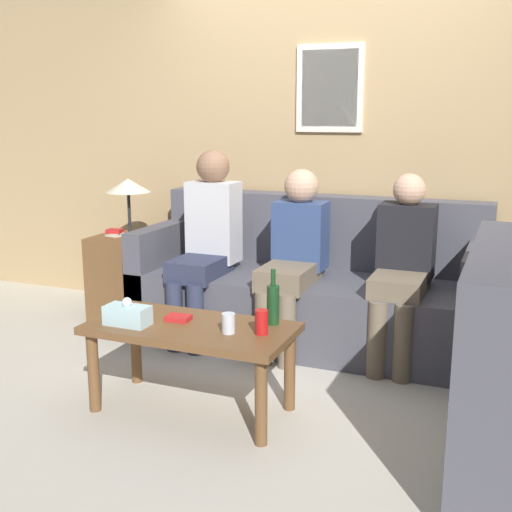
{
  "coord_description": "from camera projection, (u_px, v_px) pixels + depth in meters",
  "views": [
    {
      "loc": [
        1.27,
        -3.52,
        1.53
      ],
      "look_at": [
        -0.11,
        -0.14,
        0.72
      ],
      "focal_mm": 45.0,
      "sensor_mm": 36.0,
      "label": 1
    }
  ],
  "objects": [
    {
      "name": "ground_plane",
      "position": [
        281.0,
        365.0,
        3.98
      ],
      "size": [
        16.0,
        16.0,
        0.0
      ],
      "primitive_type": "plane",
      "color": "beige"
    },
    {
      "name": "wall_back",
      "position": [
        330.0,
        146.0,
        4.59
      ],
      "size": [
        9.0,
        0.08,
        2.6
      ],
      "color": "tan",
      "rests_on": "ground_plane"
    },
    {
      "name": "couch_main",
      "position": [
        308.0,
        292.0,
        4.38
      ],
      "size": [
        2.32,
        0.87,
        0.97
      ],
      "color": "#4C4C56",
      "rests_on": "ground_plane"
    },
    {
      "name": "coffee_table",
      "position": [
        191.0,
        338.0,
        3.3
      ],
      "size": [
        1.06,
        0.52,
        0.47
      ],
      "color": "brown",
      "rests_on": "ground_plane"
    },
    {
      "name": "side_table_with_lamp",
      "position": [
        126.0,
        270.0,
        4.83
      ],
      "size": [
        0.44,
        0.44,
        1.07
      ],
      "color": "brown",
      "rests_on": "ground_plane"
    },
    {
      "name": "wine_bottle",
      "position": [
        273.0,
        303.0,
        3.28
      ],
      "size": [
        0.06,
        0.06,
        0.29
      ],
      "color": "#19421E",
      "rests_on": "coffee_table"
    },
    {
      "name": "drinking_glass",
      "position": [
        228.0,
        323.0,
        3.15
      ],
      "size": [
        0.07,
        0.07,
        0.1
      ],
      "color": "silver",
      "rests_on": "coffee_table"
    },
    {
      "name": "book_stack",
      "position": [
        178.0,
        318.0,
        3.35
      ],
      "size": [
        0.13,
        0.1,
        0.03
      ],
      "color": "red",
      "rests_on": "coffee_table"
    },
    {
      "name": "soda_can",
      "position": [
        262.0,
        322.0,
        3.14
      ],
      "size": [
        0.07,
        0.07,
        0.12
      ],
      "color": "red",
      "rests_on": "coffee_table"
    },
    {
      "name": "tissue_box",
      "position": [
        128.0,
        315.0,
        3.28
      ],
      "size": [
        0.23,
        0.12,
        0.14
      ],
      "color": "silver",
      "rests_on": "coffee_table"
    },
    {
      "name": "person_left",
      "position": [
        207.0,
        237.0,
        4.36
      ],
      "size": [
        0.34,
        0.61,
        1.29
      ],
      "color": "#2D334C",
      "rests_on": "ground_plane"
    },
    {
      "name": "person_middle",
      "position": [
        294.0,
        252.0,
        4.15
      ],
      "size": [
        0.34,
        0.64,
        1.18
      ],
      "color": "#756651",
      "rests_on": "ground_plane"
    },
    {
      "name": "person_right",
      "position": [
        402.0,
        261.0,
        3.92
      ],
      "size": [
        0.34,
        0.59,
        1.17
      ],
      "color": "#756651",
      "rests_on": "ground_plane"
    }
  ]
}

